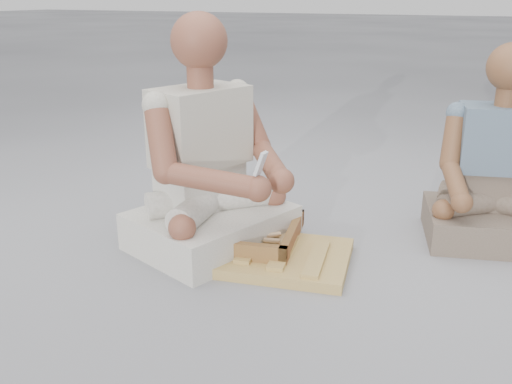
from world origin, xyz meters
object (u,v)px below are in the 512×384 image
at_px(companion, 497,178).
at_px(tool_tray, 234,232).
at_px(carved_panel, 268,256).
at_px(craftsman, 209,172).

bearing_deg(companion, tool_tray, 14.09).
distance_m(carved_panel, craftsman, 0.45).
bearing_deg(carved_panel, craftsman, 171.29).
relative_size(carved_panel, craftsman, 0.67).
xyz_separation_m(craftsman, companion, (1.14, 0.59, -0.05)).
height_order(carved_panel, craftsman, craftsman).
bearing_deg(craftsman, tool_tray, 120.63).
distance_m(tool_tray, companion, 1.20).
distance_m(tool_tray, craftsman, 0.29).
height_order(tool_tray, companion, companion).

